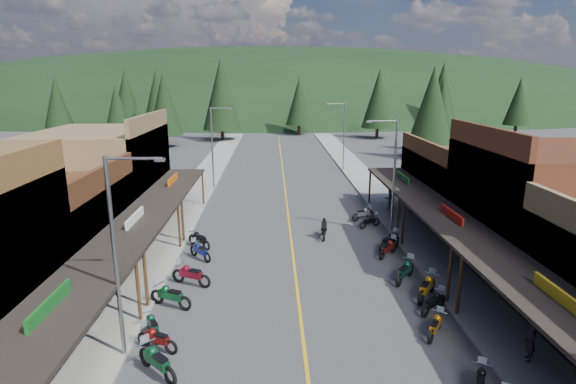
{
  "coord_description": "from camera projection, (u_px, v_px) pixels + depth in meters",
  "views": [
    {
      "loc": [
        -1.22,
        -21.75,
        10.61
      ],
      "look_at": [
        -0.16,
        8.4,
        3.0
      ],
      "focal_mm": 28.0,
      "sensor_mm": 36.0,
      "label": 1
    }
  ],
  "objects": [
    {
      "name": "pine_8",
      "position": [
        118.0,
        115.0,
        60.27
      ],
      "size": [
        4.48,
        4.48,
        10.0
      ],
      "color": "black",
      "rests_on": "ground"
    },
    {
      "name": "shop_west_2",
      "position": [
        42.0,
        233.0,
        24.28
      ],
      "size": [
        10.9,
        9.0,
        6.2
      ],
      "color": "#3F2111",
      "rests_on": "ground"
    },
    {
      "name": "pedestrian_east_b",
      "position": [
        389.0,
        198.0,
        37.07
      ],
      "size": [
        1.0,
        0.81,
        1.8
      ],
      "primitive_type": "imported",
      "rotation": [
        0.0,
        0.0,
        3.54
      ],
      "color": "brown",
      "rests_on": "sidewalk_east"
    },
    {
      "name": "bike_east_11",
      "position": [
        370.0,
        221.0,
        32.83
      ],
      "size": [
        1.95,
        1.53,
        1.08
      ],
      "primitive_type": null,
      "rotation": [
        0.0,
        0.0,
        -1.02
      ],
      "color": "black",
      "rests_on": "ground"
    },
    {
      "name": "streetlight_3",
      "position": [
        343.0,
        134.0,
        51.93
      ],
      "size": [
        2.16,
        0.18,
        8.0
      ],
      "color": "gray",
      "rests_on": "ground"
    },
    {
      "name": "bike_east_6",
      "position": [
        434.0,
        301.0,
        20.88
      ],
      "size": [
        1.92,
        1.78,
        1.13
      ],
      "primitive_type": null,
      "rotation": [
        0.0,
        0.0,
        -0.86
      ],
      "color": "black",
      "rests_on": "ground"
    },
    {
      "name": "bike_east_7",
      "position": [
        427.0,
        286.0,
        22.21
      ],
      "size": [
        1.99,
        2.28,
        1.31
      ],
      "primitive_type": null,
      "rotation": [
        0.0,
        0.0,
        -0.65
      ],
      "color": "#AE710C",
      "rests_on": "ground"
    },
    {
      "name": "bike_west_8",
      "position": [
        191.0,
        274.0,
        23.62
      ],
      "size": [
        2.42,
        1.69,
        1.32
      ],
      "primitive_type": null,
      "rotation": [
        0.0,
        0.0,
        1.12
      ],
      "color": "maroon",
      "rests_on": "ground"
    },
    {
      "name": "bike_west_9",
      "position": [
        200.0,
        250.0,
        27.06
      ],
      "size": [
        1.88,
        1.98,
        1.17
      ],
      "primitive_type": null,
      "rotation": [
        0.0,
        0.0,
        0.73
      ],
      "color": "navy",
      "rests_on": "ground"
    },
    {
      "name": "shop_east_2",
      "position": [
        542.0,
        210.0,
        24.97
      ],
      "size": [
        10.9,
        9.0,
        8.2
      ],
      "color": "#562B19",
      "rests_on": "ground"
    },
    {
      "name": "ridge_hill",
      "position": [
        276.0,
        111.0,
        154.54
      ],
      "size": [
        310.0,
        140.0,
        60.0
      ],
      "primitive_type": "ellipsoid",
      "color": "black",
      "rests_on": "ground"
    },
    {
      "name": "bike_west_10",
      "position": [
        199.0,
        239.0,
        28.93
      ],
      "size": [
        2.02,
        2.04,
        1.23
      ],
      "primitive_type": null,
      "rotation": [
        0.0,
        0.0,
        0.77
      ],
      "color": "black",
      "rests_on": "ground"
    },
    {
      "name": "bike_east_10",
      "position": [
        389.0,
        241.0,
        28.49
      ],
      "size": [
        2.13,
        2.12,
        1.29
      ],
      "primitive_type": null,
      "rotation": [
        0.0,
        0.0,
        -0.79
      ],
      "color": "black",
      "rests_on": "ground"
    },
    {
      "name": "shop_east_3",
      "position": [
        467.0,
        187.0,
        34.52
      ],
      "size": [
        10.9,
        10.2,
        6.2
      ],
      "color": "#4C2D16",
      "rests_on": "ground"
    },
    {
      "name": "bike_west_5",
      "position": [
        157.0,
        338.0,
        17.95
      ],
      "size": [
        2.01,
        1.44,
        1.1
      ],
      "primitive_type": null,
      "rotation": [
        0.0,
        0.0,
        1.1
      ],
      "color": "maroon",
      "rests_on": "ground"
    },
    {
      "name": "ground",
      "position": [
        297.0,
        286.0,
        23.72
      ],
      "size": [
        220.0,
        220.0,
        0.0
      ],
      "primitive_type": "plane",
      "color": "#38383A",
      "rests_on": "ground"
    },
    {
      "name": "pine_3",
      "position": [
        299.0,
        101.0,
        86.22
      ],
      "size": [
        5.04,
        5.04,
        11.0
      ],
      "color": "black",
      "rests_on": "ground"
    },
    {
      "name": "bike_east_12",
      "position": [
        363.0,
        213.0,
        34.59
      ],
      "size": [
        2.1,
        1.55,
        1.16
      ],
      "primitive_type": null,
      "rotation": [
        0.0,
        0.0,
        -1.08
      ],
      "color": "gray",
      "rests_on": "ground"
    },
    {
      "name": "sidewalk_west",
      "position": [
        194.0,
        193.0,
        42.78
      ],
      "size": [
        3.4,
        94.0,
        0.15
      ],
      "primitive_type": "cube",
      "color": "gray",
      "rests_on": "ground"
    },
    {
      "name": "pine_6",
      "position": [
        519.0,
        101.0,
        85.72
      ],
      "size": [
        5.04,
        5.04,
        11.0
      ],
      "color": "black",
      "rests_on": "ground"
    },
    {
      "name": "pine_7",
      "position": [
        126.0,
        95.0,
        94.5
      ],
      "size": [
        5.88,
        5.88,
        12.5
      ],
      "color": "black",
      "rests_on": "ground"
    },
    {
      "name": "shop_west_3",
      "position": [
        104.0,
        177.0,
        33.34
      ],
      "size": [
        10.9,
        10.2,
        8.2
      ],
      "color": "brown",
      "rests_on": "ground"
    },
    {
      "name": "pine_10",
      "position": [
        164.0,
        104.0,
        69.9
      ],
      "size": [
        5.38,
        5.38,
        11.6
      ],
      "color": "black",
      "rests_on": "ground"
    },
    {
      "name": "bike_west_7",
      "position": [
        170.0,
        295.0,
        21.34
      ],
      "size": [
        2.38,
        1.67,
        1.3
      ],
      "primitive_type": null,
      "rotation": [
        0.0,
        0.0,
        1.12
      ],
      "color": "#0D4524",
      "rests_on": "ground"
    },
    {
      "name": "bike_east_4",
      "position": [
        481.0,
        382.0,
        15.37
      ],
      "size": [
        1.39,
        1.98,
        1.08
      ],
      "primitive_type": null,
      "rotation": [
        0.0,
        0.0,
        -0.45
      ],
      "color": "black",
      "rests_on": "ground"
    },
    {
      "name": "pine_4",
      "position": [
        379.0,
        98.0,
        80.7
      ],
      "size": [
        5.88,
        5.88,
        12.5
      ],
      "color": "black",
      "rests_on": "ground"
    },
    {
      "name": "pine_2",
      "position": [
        221.0,
        95.0,
        77.63
      ],
      "size": [
        6.72,
        6.72,
        14.0
      ],
      "color": "black",
      "rests_on": "ground"
    },
    {
      "name": "streetlight_2",
      "position": [
        392.0,
        172.0,
        30.62
      ],
      "size": [
        2.16,
        0.18,
        8.0
      ],
      "color": "gray",
      "rests_on": "ground"
    },
    {
      "name": "pine_11",
      "position": [
        432.0,
        106.0,
        59.47
      ],
      "size": [
        5.82,
        5.82,
        12.4
      ],
      "color": "black",
      "rests_on": "ground"
    },
    {
      "name": "bike_east_8",
      "position": [
        405.0,
        270.0,
        24.07
      ],
      "size": [
        2.01,
        2.31,
        1.32
      ],
      "primitive_type": null,
      "rotation": [
        0.0,
        0.0,
        -0.65
      ],
      "color": "#0C3C26",
      "rests_on": "ground"
    },
    {
      "name": "pine_5",
      "position": [
        442.0,
        92.0,
        92.69
      ],
      "size": [
        6.72,
        6.72,
        14.0
      ],
      "color": "black",
      "rests_on": "ground"
    },
    {
      "name": "streetlight_1",
      "position": [
        214.0,
        144.0,
        43.71
      ],
      "size": [
        2.16,
        0.18,
        8.0
      ],
      "color": "gray",
      "rests_on": "ground"
    },
    {
      "name": "centerline",
      "position": [
        285.0,
        193.0,
        43.1
      ],
      "size": [
        0.15,
        90.0,
        0.01
      ],
      "primitive_type": "cube",
      "color": "gold",
      "rests_on": "ground"
    },
    {
      "name": "pine_9",
      "position": [
        442.0,
        108.0,
        66.58
      ],
      "size": [
        4.93,
        4.93,
        10.8
      ],
      "color": "black",
      "rests_on": "ground"
    },
    {
      "name": "rider_on_bike",
      "position": [
        324.0,
        229.0,
        30.75
      ],
      "size": [
        0.8,
        2.01,
        1.5
      ],
      "rotation": [
        0.0,
        0.0,
        -0.07
      ],
      "color": "black",
      "rests_on": "ground"
    },
    {
      "name": "bike_west_4",
      "position": [
        157.0,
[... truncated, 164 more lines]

